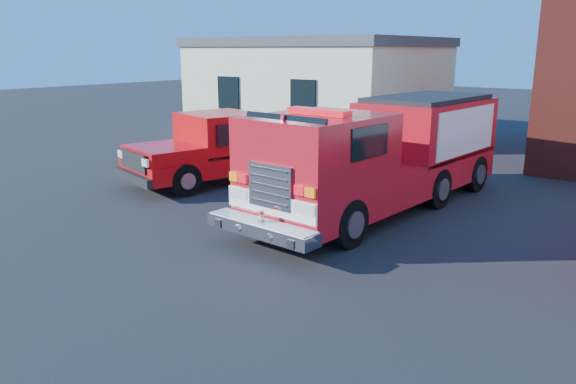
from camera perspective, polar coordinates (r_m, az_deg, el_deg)
The scene contains 4 objects.
ground at distance 11.59m, azimuth 3.61°, elevation -5.07°, with size 100.00×100.00×0.00m, color black.
side_building at distance 26.80m, azimuth 3.14°, elevation 10.78°, with size 10.20×8.20×4.35m.
fire_engine at distance 13.87m, azimuth 9.78°, elevation 3.89°, with size 2.96×8.80×2.67m.
pickup_truck at distance 16.97m, azimuth -6.07°, elevation 4.46°, with size 3.69×6.57×2.03m.
Camera 1 is at (6.04, -9.12, 3.84)m, focal length 35.00 mm.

